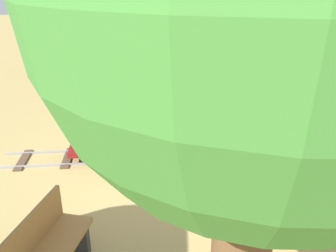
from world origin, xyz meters
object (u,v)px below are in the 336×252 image
object	(u,v)px
passenger_car	(224,130)
oak_tree_distant	(265,13)
locomotive	(115,132)
conductor_person	(131,90)

from	to	relation	value
passenger_car	oak_tree_distant	distance (m)	5.06
locomotive	passenger_car	world-z (taller)	locomotive
passenger_car	oak_tree_distant	bearing A→B (deg)	165.75
oak_tree_distant	passenger_car	bearing A→B (deg)	-14.25
passenger_car	oak_tree_distant	world-z (taller)	oak_tree_distant
passenger_car	conductor_person	xyz separation A→B (m)	(0.88, 1.64, 0.53)
oak_tree_distant	locomotive	bearing A→B (deg)	10.85
locomotive	oak_tree_distant	xyz separation A→B (m)	(-4.33, -0.83, 2.30)
conductor_person	oak_tree_distant	xyz separation A→B (m)	(-5.22, -0.54, 1.83)
oak_tree_distant	conductor_person	bearing A→B (deg)	5.94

